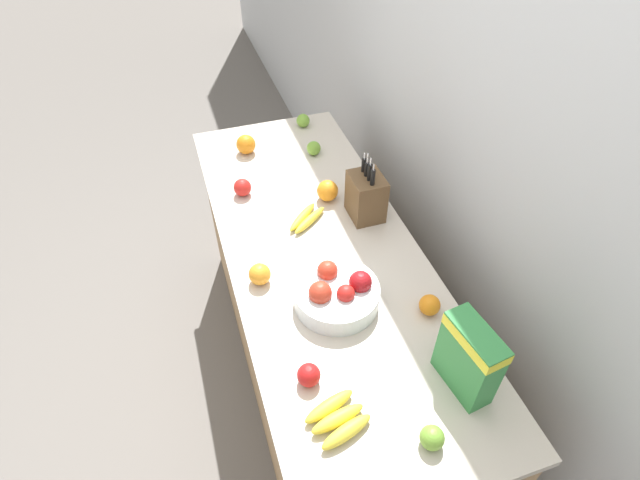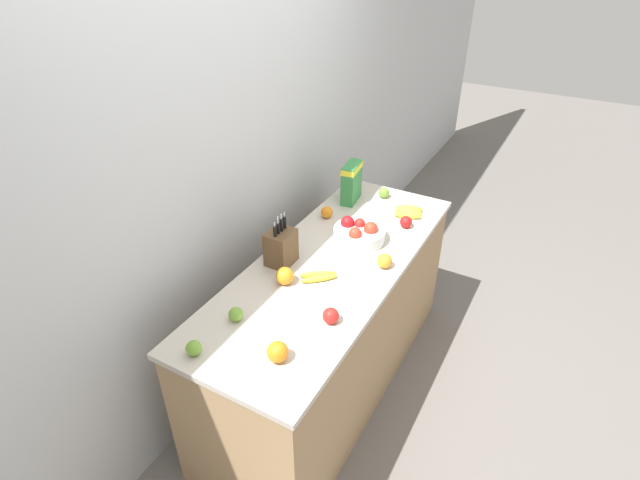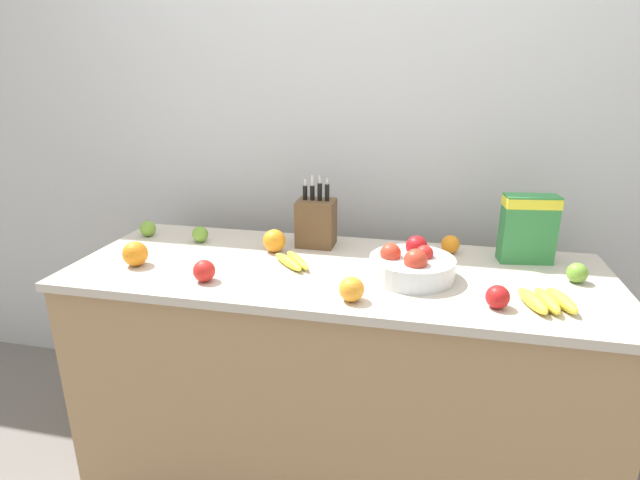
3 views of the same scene
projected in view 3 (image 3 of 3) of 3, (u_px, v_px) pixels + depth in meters
name	position (u px, v px, depth m)	size (l,w,h in m)	color
ground_plane	(335.00, 465.00, 2.05)	(14.00, 14.00, 0.00)	slate
wall_back	(362.00, 130.00, 2.16)	(9.00, 0.06, 2.60)	silver
counter	(336.00, 373.00, 1.91)	(1.89, 0.71, 0.88)	tan
knife_block	(316.00, 222.00, 1.98)	(0.15, 0.12, 0.28)	brown
cereal_box	(528.00, 226.00, 1.79)	(0.20, 0.11, 0.25)	#338442
fruit_bowl	(412.00, 265.00, 1.68)	(0.29, 0.29, 0.12)	silver
banana_bunch_left	(293.00, 261.00, 1.79)	(0.17, 0.19, 0.03)	yellow
banana_bunch_right	(547.00, 300.00, 1.47)	(0.17, 0.19, 0.04)	yellow
apple_middle	(148.00, 229.00, 2.11)	(0.07, 0.07, 0.07)	#6B9E33
apple_leftmost	(498.00, 297.00, 1.46)	(0.07, 0.07, 0.07)	red
apple_near_bananas	(577.00, 273.00, 1.64)	(0.07, 0.07, 0.07)	#6B9E33
apple_front	(200.00, 234.00, 2.03)	(0.07, 0.07, 0.07)	#6B9E33
apple_by_knife_block	(204.00, 271.00, 1.65)	(0.07, 0.07, 0.07)	red
orange_mid_left	(450.00, 244.00, 1.91)	(0.07, 0.07, 0.07)	orange
orange_by_cereal	(352.00, 289.00, 1.51)	(0.08, 0.08, 0.08)	orange
orange_mid_right	(274.00, 241.00, 1.92)	(0.09, 0.09, 0.09)	orange
orange_front_left	(135.00, 254.00, 1.78)	(0.09, 0.09, 0.09)	orange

